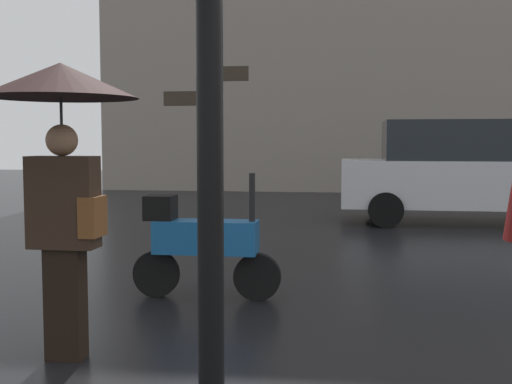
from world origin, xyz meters
TOP-DOWN VIEW (x-y plane):
  - pedestrian_with_umbrella at (-1.65, 1.17)m, footprint 1.06×1.06m
  - parked_scooter at (-1.11, 2.99)m, footprint 1.47×0.32m
  - parked_car_left at (2.40, 9.39)m, footprint 4.54×1.96m
  - street_signpost at (-1.48, 4.82)m, footprint 1.08×0.08m

SIDE VIEW (x-z plane):
  - parked_scooter at x=-1.11m, z-range -0.06..1.18m
  - parked_car_left at x=2.40m, z-range 0.01..1.95m
  - street_signpost at x=-1.48m, z-range 0.29..2.92m
  - pedestrian_with_umbrella at x=-1.65m, z-range 0.61..2.68m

